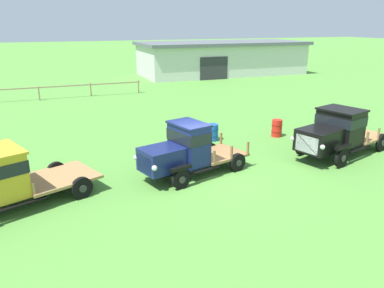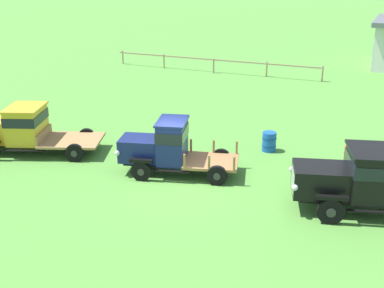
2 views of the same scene
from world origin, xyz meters
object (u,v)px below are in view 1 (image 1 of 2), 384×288
Objects in this scene: oil_drum_beside_row at (212,132)px; vintage_truck_midrow_center at (336,132)px; vintage_truck_second_in_line at (184,150)px; oil_drum_near_fence at (277,128)px; farm_shed at (222,58)px.

vintage_truck_midrow_center is at bearing -45.88° from oil_drum_beside_row.
vintage_truck_second_in_line is 0.86× the size of vintage_truck_midrow_center.
vintage_truck_midrow_center is 3.78m from oil_drum_near_fence.
vintage_truck_midrow_center is (-7.87, -28.09, -0.73)m from farm_shed.
vintage_truck_midrow_center is 6.19× the size of oil_drum_near_fence.
farm_shed is 20.94× the size of oil_drum_near_fence.
farm_shed is 26.71m from oil_drum_beside_row.
farm_shed is at bearing 61.52° from vintage_truck_second_in_line.
vintage_truck_second_in_line is at bearing -127.36° from oil_drum_beside_row.
farm_shed is at bearing 70.79° from oil_drum_near_fence.
farm_shed is 25.92m from oil_drum_near_fence.
vintage_truck_second_in_line is (-15.07, -27.77, -0.80)m from farm_shed.
vintage_truck_second_in_line is at bearing 177.43° from vintage_truck_midrow_center.
farm_shed is 31.60m from vintage_truck_second_in_line.
oil_drum_beside_row is at bearing -116.83° from farm_shed.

